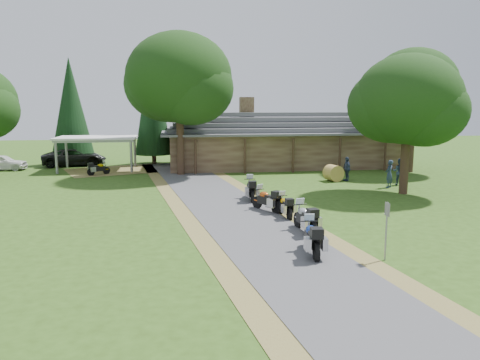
{
  "coord_description": "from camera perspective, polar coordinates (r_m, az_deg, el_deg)",
  "views": [
    {
      "loc": [
        -3.81,
        -17.62,
        5.51
      ],
      "look_at": [
        -0.32,
        6.37,
        1.6
      ],
      "focal_mm": 35.0,
      "sensor_mm": 36.0,
      "label": 1
    }
  ],
  "objects": [
    {
      "name": "ground",
      "position": [
        18.85,
        3.78,
        -7.85
      ],
      "size": [
        120.0,
        120.0,
        0.0
      ],
      "primitive_type": "plane",
      "color": "#2D4914",
      "rests_on": "ground"
    },
    {
      "name": "driveway",
      "position": [
        22.56,
        0.41,
        -4.98
      ],
      "size": [
        51.95,
        51.95,
        0.0
      ],
      "primitive_type": "plane",
      "rotation": [
        0.0,
        0.0,
        0.14
      ],
      "color": "#464648",
      "rests_on": "ground"
    },
    {
      "name": "lodge",
      "position": [
        42.87,
        4.99,
        5.03
      ],
      "size": [
        21.4,
        9.4,
        4.9
      ],
      "primitive_type": null,
      "color": "brown",
      "rests_on": "ground"
    },
    {
      "name": "carport",
      "position": [
        41.62,
        -16.96,
        3.12
      ],
      "size": [
        6.57,
        4.39,
        2.84
      ],
      "primitive_type": null,
      "rotation": [
        0.0,
        0.0,
        -0.0
      ],
      "color": "white",
      "rests_on": "ground"
    },
    {
      "name": "car_white_sedan",
      "position": [
        44.5,
        -27.06,
        2.14
      ],
      "size": [
        2.22,
        5.13,
        1.7
      ],
      "primitive_type": "imported",
      "rotation": [
        0.0,
        0.0,
        1.56
      ],
      "color": "white",
      "rests_on": "ground"
    },
    {
      "name": "car_dark_suv",
      "position": [
        45.19,
        -19.58,
        3.11
      ],
      "size": [
        3.61,
        6.45,
        2.33
      ],
      "primitive_type": "imported",
      "rotation": [
        0.0,
        0.0,
        1.74
      ],
      "color": "black",
      "rests_on": "ground"
    },
    {
      "name": "motorcycle_row_a",
      "position": [
        17.62,
        8.77,
        -6.81
      ],
      "size": [
        0.86,
        2.09,
        1.39
      ],
      "primitive_type": null,
      "rotation": [
        0.0,
        0.0,
        1.47
      ],
      "color": "navy",
      "rests_on": "ground"
    },
    {
      "name": "motorcycle_row_b",
      "position": [
        20.58,
        7.93,
        -4.47
      ],
      "size": [
        0.9,
        2.08,
        1.38
      ],
      "primitive_type": null,
      "rotation": [
        0.0,
        0.0,
        1.69
      ],
      "color": "#9A9CA1",
      "rests_on": "ground"
    },
    {
      "name": "motorcycle_row_c",
      "position": [
        23.31,
        5.51,
        -3.05
      ],
      "size": [
        0.7,
        1.78,
        1.19
      ],
      "primitive_type": null,
      "rotation": [
        0.0,
        0.0,
        1.65
      ],
      "color": "#C78C0A",
      "rests_on": "ground"
    },
    {
      "name": "motorcycle_row_d",
      "position": [
        24.46,
        3.26,
        -2.28
      ],
      "size": [
        1.52,
        2.0,
        1.33
      ],
      "primitive_type": null,
      "rotation": [
        0.0,
        0.0,
        2.09
      ],
      "color": "#B54914",
      "rests_on": "ground"
    },
    {
      "name": "motorcycle_row_e",
      "position": [
        27.27,
        1.33,
        -0.99
      ],
      "size": [
        0.79,
        2.1,
        1.41
      ],
      "primitive_type": null,
      "rotation": [
        0.0,
        0.0,
        1.51
      ],
      "color": "black",
      "rests_on": "ground"
    },
    {
      "name": "motorcycle_carport_a",
      "position": [
        38.71,
        -16.86,
        1.44
      ],
      "size": [
        1.69,
        1.43,
        1.16
      ],
      "primitive_type": null,
      "rotation": [
        0.0,
        0.0,
        0.62
      ],
      "color": "#C1A401",
      "rests_on": "ground"
    },
    {
      "name": "person_a",
      "position": [
        32.84,
        17.74,
        1.0
      ],
      "size": [
        0.76,
        0.75,
        2.19
      ],
      "primitive_type": "imported",
      "rotation": [
        0.0,
        0.0,
        3.87
      ],
      "color": "navy",
      "rests_on": "ground"
    },
    {
      "name": "person_b",
      "position": [
        34.25,
        18.87,
        1.23
      ],
      "size": [
        0.75,
        0.73,
        2.16
      ],
      "primitive_type": "imported",
      "rotation": [
        0.0,
        0.0,
        2.43
      ],
      "color": "navy",
      "rests_on": "ground"
    },
    {
      "name": "person_c",
      "position": [
        34.99,
        12.89,
        1.57
      ],
      "size": [
        0.47,
        0.62,
        2.06
      ],
      "primitive_type": "imported",
      "rotation": [
        0.0,
        0.0,
        4.8
      ],
      "color": "navy",
      "rests_on": "ground"
    },
    {
      "name": "hay_bale",
      "position": [
        34.7,
        11.32,
        0.83
      ],
      "size": [
        1.39,
        1.31,
        1.18
      ],
      "primitive_type": "cylinder",
      "rotation": [
        1.57,
        0.0,
        0.22
      ],
      "color": "olive",
      "rests_on": "ground"
    },
    {
      "name": "sign_post",
      "position": [
        17.46,
        17.4,
        -6.01
      ],
      "size": [
        0.38,
        0.06,
        2.13
      ],
      "primitive_type": null,
      "color": "gray",
      "rests_on": "ground"
    },
    {
      "name": "oak_lodge_left",
      "position": [
        37.16,
        -7.4,
        10.03
      ],
      "size": [
        8.24,
        8.24,
        12.25
      ],
      "primitive_type": null,
      "color": "black",
      "rests_on": "ground"
    },
    {
      "name": "oak_lodge_right",
      "position": [
        40.94,
        20.34,
        8.92
      ],
      "size": [
        6.9,
        6.9,
        11.48
      ],
      "primitive_type": null,
      "color": "black",
      "rests_on": "ground"
    },
    {
      "name": "oak_driveway",
      "position": [
        30.6,
        19.7,
        7.13
      ],
      "size": [
        6.47,
        6.47,
        9.42
      ],
      "primitive_type": null,
      "color": "black",
      "rests_on": "ground"
    },
    {
      "name": "cedar_near",
      "position": [
        44.57,
        -10.61,
        9.1
      ],
      "size": [
        3.48,
        3.48,
        11.16
      ],
      "primitive_type": "cone",
      "color": "black",
      "rests_on": "ground"
    },
    {
      "name": "cedar_far",
      "position": [
        46.6,
        -19.89,
        7.9
      ],
      "size": [
        3.77,
        3.77,
        9.84
      ],
      "primitive_type": "cone",
      "color": "black",
      "rests_on": "ground"
    }
  ]
}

